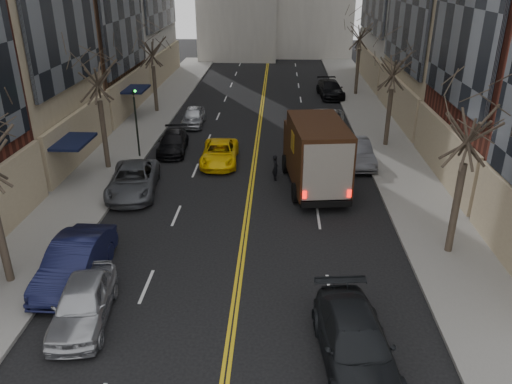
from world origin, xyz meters
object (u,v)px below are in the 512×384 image
taxi (220,153)px  pedestrian (275,168)px  observer_sedan (355,343)px  ups_truck (315,154)px

taxi → pedestrian: 4.32m
observer_sedan → pedestrian: (-2.57, 14.49, -0.01)m
ups_truck → observer_sedan: (0.42, -13.54, -1.19)m
ups_truck → pedestrian: 2.64m
observer_sedan → taxi: observer_sedan is taller
ups_truck → observer_sedan: ups_truck is taller
ups_truck → observer_sedan: bearing=-94.9°
taxi → pedestrian: size_ratio=3.16×
ups_truck → pedestrian: ups_truck is taller
observer_sedan → pedestrian: size_ratio=3.60×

